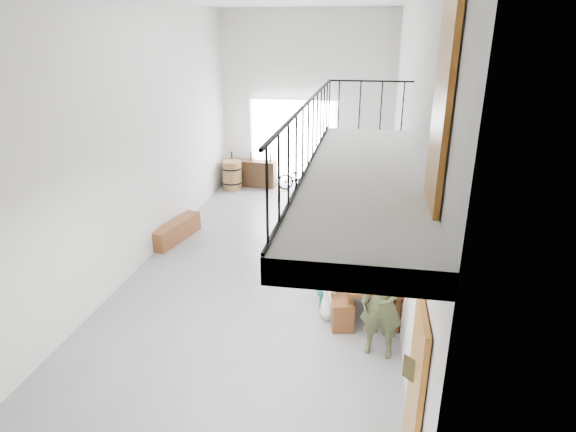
% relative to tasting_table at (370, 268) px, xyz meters
% --- Properties ---
extents(floor, '(12.00, 12.00, 0.00)m').
position_rel_tasting_table_xyz_m(floor, '(-2.20, 1.21, -0.71)').
color(floor, slate).
rests_on(floor, ground).
extents(room_walls, '(12.00, 12.00, 12.00)m').
position_rel_tasting_table_xyz_m(room_walls, '(-2.20, 1.21, 2.85)').
color(room_walls, silver).
rests_on(room_walls, ground).
extents(gateway_portal, '(2.80, 0.08, 2.80)m').
position_rel_tasting_table_xyz_m(gateway_portal, '(-2.60, 7.15, 0.69)').
color(gateway_portal, white).
rests_on(gateway_portal, ground).
extents(right_wall_decor, '(0.07, 8.28, 5.07)m').
position_rel_tasting_table_xyz_m(right_wall_decor, '(0.50, -0.66, 1.04)').
color(right_wall_decor, '#9D6423').
rests_on(right_wall_decor, ground).
extents(balcony, '(1.52, 5.62, 4.00)m').
position_rel_tasting_table_xyz_m(balcony, '(-0.22, -1.92, 2.26)').
color(balcony, white).
rests_on(balcony, ground).
extents(tasting_table, '(1.13, 2.35, 0.79)m').
position_rel_tasting_table_xyz_m(tasting_table, '(0.00, 0.00, 0.00)').
color(tasting_table, brown).
rests_on(tasting_table, ground).
extents(bench_inner, '(0.76, 2.29, 0.52)m').
position_rel_tasting_table_xyz_m(bench_inner, '(-0.60, -0.04, -0.45)').
color(bench_inner, brown).
rests_on(bench_inner, ground).
extents(bench_wall, '(0.37, 1.81, 0.41)m').
position_rel_tasting_table_xyz_m(bench_wall, '(0.37, -0.01, -0.50)').
color(bench_wall, brown).
rests_on(bench_wall, ground).
extents(tableware, '(0.50, 1.44, 0.35)m').
position_rel_tasting_table_xyz_m(tableware, '(0.01, -0.09, 0.23)').
color(tableware, black).
rests_on(tableware, tasting_table).
extents(side_bench, '(0.69, 1.73, 0.47)m').
position_rel_tasting_table_xyz_m(side_bench, '(-4.70, 2.15, -0.47)').
color(side_bench, brown).
rests_on(side_bench, ground).
extents(oak_barrel, '(0.63, 0.63, 0.93)m').
position_rel_tasting_table_xyz_m(oak_barrel, '(-4.49, 6.38, -0.24)').
color(oak_barrel, brown).
rests_on(oak_barrel, ground).
extents(serving_counter, '(1.64, 0.54, 0.85)m').
position_rel_tasting_table_xyz_m(serving_counter, '(-3.95, 6.86, -0.28)').
color(serving_counter, '#372110').
rests_on(serving_counter, ground).
extents(counter_bottles, '(1.38, 0.14, 0.28)m').
position_rel_tasting_table_xyz_m(counter_bottles, '(-3.95, 6.83, 0.29)').
color(counter_bottles, black).
rests_on(counter_bottles, serving_counter).
extents(guest_left_a, '(0.38, 0.55, 1.08)m').
position_rel_tasting_table_xyz_m(guest_left_a, '(-0.69, -0.67, -0.17)').
color(guest_left_a, white).
rests_on(guest_left_a, ground).
extents(guest_left_b, '(0.48, 0.56, 1.30)m').
position_rel_tasting_table_xyz_m(guest_left_b, '(-0.79, -0.24, -0.06)').
color(guest_left_b, teal).
rests_on(guest_left_b, ground).
extents(guest_left_c, '(0.63, 0.69, 1.15)m').
position_rel_tasting_table_xyz_m(guest_left_c, '(-0.76, 0.30, -0.13)').
color(guest_left_c, white).
rests_on(guest_left_c, ground).
extents(guest_left_d, '(0.64, 0.92, 1.29)m').
position_rel_tasting_table_xyz_m(guest_left_d, '(-0.81, 0.88, -0.06)').
color(guest_left_d, teal).
rests_on(guest_left_d, ground).
extents(guest_right_a, '(0.36, 0.68, 1.10)m').
position_rel_tasting_table_xyz_m(guest_right_a, '(0.60, -0.59, -0.15)').
color(guest_right_a, '#A92A1D').
rests_on(guest_right_a, ground).
extents(guest_right_b, '(0.34, 1.01, 1.08)m').
position_rel_tasting_table_xyz_m(guest_right_b, '(0.56, 0.16, -0.17)').
color(guest_right_b, black).
rests_on(guest_right_b, ground).
extents(guest_right_c, '(0.56, 0.71, 1.29)m').
position_rel_tasting_table_xyz_m(guest_right_c, '(0.60, 0.72, -0.06)').
color(guest_right_c, white).
rests_on(guest_right_c, ground).
extents(host_standing, '(0.72, 0.53, 1.82)m').
position_rel_tasting_table_xyz_m(host_standing, '(0.19, -1.56, 0.20)').
color(host_standing, '#404828').
rests_on(host_standing, ground).
extents(potted_plant, '(0.38, 0.34, 0.39)m').
position_rel_tasting_table_xyz_m(potted_plant, '(0.25, 2.03, -0.51)').
color(potted_plant, '#1E501F').
rests_on(potted_plant, ground).
extents(bicycle_near, '(1.63, 1.03, 0.81)m').
position_rel_tasting_table_xyz_m(bicycle_near, '(-2.29, 6.78, -0.30)').
color(bicycle_near, black).
rests_on(bicycle_near, ground).
extents(bicycle_far, '(1.58, 0.68, 0.92)m').
position_rel_tasting_table_xyz_m(bicycle_far, '(-0.60, 6.45, -0.25)').
color(bicycle_far, black).
rests_on(bicycle_far, ground).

